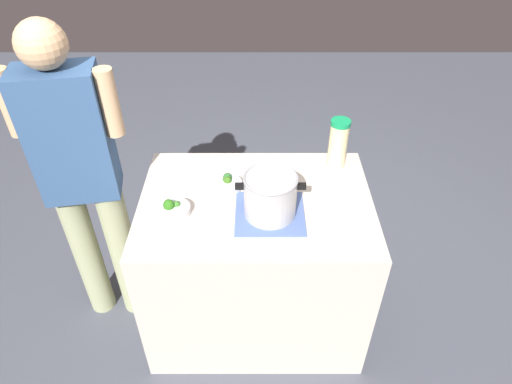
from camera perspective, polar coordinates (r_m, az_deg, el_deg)
name	(u,v)px	position (r m, az deg, el deg)	size (l,w,h in m)	color
ground_plane	(256,311)	(2.78, 0.00, -14.88)	(8.00, 8.00, 0.00)	#4C515D
counter_slab	(256,262)	(2.44, 0.00, -8.87)	(1.12, 0.80, 0.87)	beige
dish_cloth	(270,213)	(2.06, 1.78, -2.73)	(0.32, 0.31, 0.01)	#526BAC
cooking_pot	(270,195)	(1.99, 1.84, -0.38)	(0.31, 0.24, 0.20)	#B7B7BC
lemonade_pitcher	(338,143)	(2.34, 10.40, 6.16)	(0.10, 0.10, 0.26)	#F8E3A0
broccoli_bowl_front	(228,184)	(2.20, -3.59, 1.08)	(0.14, 0.14, 0.07)	silver
broccoli_bowl_center	(175,209)	(2.08, -10.25, -2.13)	(0.13, 0.13, 0.08)	silver
person_cook	(83,181)	(2.29, -21.10, 1.37)	(0.50, 0.26, 1.71)	#A6AC80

